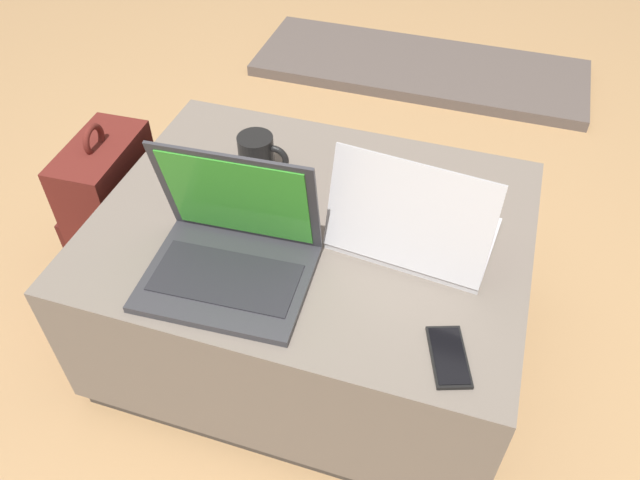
# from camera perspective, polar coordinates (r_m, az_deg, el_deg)

# --- Properties ---
(ground_plane) EXTENTS (14.00, 14.00, 0.00)m
(ground_plane) POSITION_cam_1_polar(r_m,az_deg,el_deg) (1.73, -0.63, -8.74)
(ground_plane) COLOR tan
(ottoman) EXTENTS (0.97, 0.76, 0.43)m
(ottoman) POSITION_cam_1_polar(r_m,az_deg,el_deg) (1.56, -0.70, -4.01)
(ottoman) COLOR #3D3832
(ottoman) RESTS_ON ground_plane
(laptop_near) EXTENTS (0.35, 0.28, 0.27)m
(laptop_near) POSITION_cam_1_polar(r_m,az_deg,el_deg) (1.28, -8.14, -0.95)
(laptop_near) COLOR #333338
(laptop_near) RESTS_ON ottoman
(laptop_far) EXTENTS (0.36, 0.27, 0.24)m
(laptop_far) POSITION_cam_1_polar(r_m,az_deg,el_deg) (1.34, 8.46, 1.17)
(laptop_far) COLOR silver
(laptop_far) RESTS_ON ottoman
(cell_phone) EXTENTS (0.11, 0.15, 0.01)m
(cell_phone) POSITION_cam_1_polar(r_m,az_deg,el_deg) (1.18, 11.68, -10.39)
(cell_phone) COLOR black
(cell_phone) RESTS_ON ottoman
(backpack) EXTENTS (0.21, 0.29, 0.50)m
(backpack) POSITION_cam_1_polar(r_m,az_deg,el_deg) (1.84, -18.37, 2.40)
(backpack) COLOR #5B1E19
(backpack) RESTS_ON ground_plane
(coffee_mug) EXTENTS (0.13, 0.09, 0.10)m
(coffee_mug) POSITION_cam_1_polar(r_m,az_deg,el_deg) (1.52, -5.69, 7.74)
(coffee_mug) COLOR black
(coffee_mug) RESTS_ON ottoman
(fireplace_hearth) EXTENTS (1.40, 0.50, 0.04)m
(fireplace_hearth) POSITION_cam_1_polar(r_m,az_deg,el_deg) (2.83, 9.10, 15.27)
(fireplace_hearth) COLOR #564C47
(fireplace_hearth) RESTS_ON ground_plane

